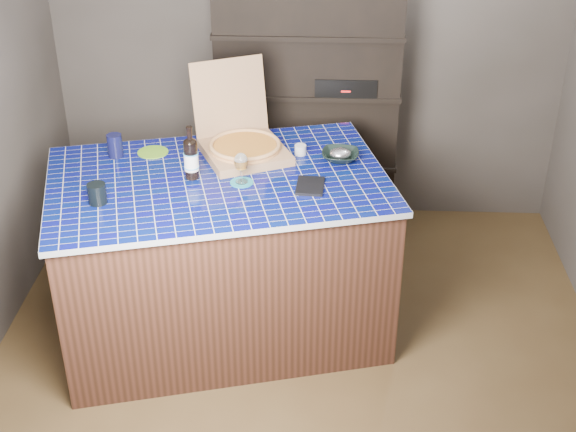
# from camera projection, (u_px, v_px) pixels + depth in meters

# --- Properties ---
(room) EXTENTS (3.50, 3.50, 3.50)m
(room) POSITION_uv_depth(u_px,v_px,m) (300.00, 163.00, 3.94)
(room) COLOR brown
(room) RESTS_ON ground
(shelving_unit) EXTENTS (1.20, 0.41, 1.80)m
(shelving_unit) POSITION_uv_depth(u_px,v_px,m) (308.00, 108.00, 5.43)
(shelving_unit) COLOR black
(shelving_unit) RESTS_ON floor
(kitchen_island) EXTENTS (2.05, 1.58, 1.00)m
(kitchen_island) POSITION_uv_depth(u_px,v_px,m) (222.00, 255.00, 4.59)
(kitchen_island) COLOR #48271C
(kitchen_island) RESTS_ON floor
(pizza_box) EXTENTS (0.62, 0.67, 0.48)m
(pizza_box) POSITION_uv_depth(u_px,v_px,m) (243.00, 143.00, 4.56)
(pizza_box) COLOR #8F614A
(pizza_box) RESTS_ON kitchen_island
(mead_bottle) EXTENTS (0.08, 0.08, 0.30)m
(mead_bottle) POSITION_uv_depth(u_px,v_px,m) (191.00, 158.00, 4.28)
(mead_bottle) COLOR black
(mead_bottle) RESTS_ON kitchen_island
(teal_trivet) EXTENTS (0.13, 0.13, 0.01)m
(teal_trivet) POSITION_uv_depth(u_px,v_px,m) (242.00, 182.00, 4.29)
(teal_trivet) COLOR teal
(teal_trivet) RESTS_ON kitchen_island
(wine_glass) EXTENTS (0.08, 0.08, 0.17)m
(wine_glass) POSITION_uv_depth(u_px,v_px,m) (241.00, 163.00, 4.23)
(wine_glass) COLOR white
(wine_glass) RESTS_ON teal_trivet
(tumbler) EXTENTS (0.10, 0.10, 0.11)m
(tumbler) POSITION_uv_depth(u_px,v_px,m) (97.00, 194.00, 4.07)
(tumbler) COLOR black
(tumbler) RESTS_ON kitchen_island
(dvd_case) EXTENTS (0.15, 0.21, 0.02)m
(dvd_case) POSITION_uv_depth(u_px,v_px,m) (310.00, 186.00, 4.24)
(dvd_case) COLOR black
(dvd_case) RESTS_ON kitchen_island
(bowl) EXTENTS (0.22, 0.22, 0.05)m
(bowl) POSITION_uv_depth(u_px,v_px,m) (340.00, 156.00, 4.52)
(bowl) COLOR black
(bowl) RESTS_ON kitchen_island
(foil_contents) EXTENTS (0.12, 0.10, 0.06)m
(foil_contents) POSITION_uv_depth(u_px,v_px,m) (340.00, 153.00, 4.51)
(foil_contents) COLOR silver
(foil_contents) RESTS_ON bowl
(white_jar) EXTENTS (0.07, 0.07, 0.06)m
(white_jar) POSITION_uv_depth(u_px,v_px,m) (300.00, 150.00, 4.58)
(white_jar) COLOR silver
(white_jar) RESTS_ON kitchen_island
(navy_cup) EXTENTS (0.08, 0.08, 0.13)m
(navy_cup) POSITION_uv_depth(u_px,v_px,m) (115.00, 146.00, 4.54)
(navy_cup) COLOR black
(navy_cup) RESTS_ON kitchen_island
(green_trivet) EXTENTS (0.18, 0.18, 0.01)m
(green_trivet) POSITION_uv_depth(u_px,v_px,m) (153.00, 152.00, 4.61)
(green_trivet) COLOR #63A323
(green_trivet) RESTS_ON kitchen_island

